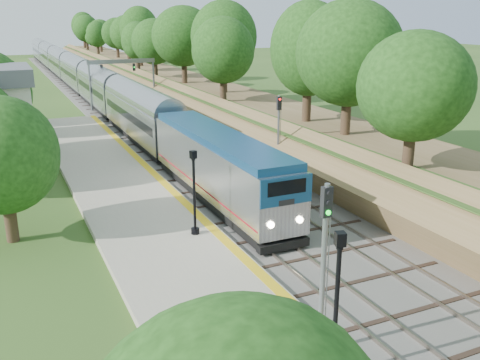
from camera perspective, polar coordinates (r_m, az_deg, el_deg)
name	(u,v)px	position (r m, az deg, el deg)	size (l,w,h in m)	color
ground	(408,354)	(20.92, 17.53, -17.31)	(320.00, 320.00, 0.00)	#2D4C19
trackbed	(112,103)	(74.61, -13.47, 7.98)	(9.50, 170.00, 0.28)	#4C4944
platform	(147,221)	(31.35, -9.93, -4.30)	(6.40, 68.00, 0.38)	#AEA68C
yellow_stripe	(193,210)	(32.04, -5.02, -3.24)	(0.55, 68.00, 0.01)	gold
embankment	(171,86)	(76.39, -7.35, 9.95)	(10.64, 170.00, 11.70)	brown
signal_gantry	(122,71)	(69.24, -12.50, 11.32)	(8.40, 0.38, 6.20)	slate
trees_behind_platform	(22,140)	(33.76, -22.26, 3.93)	(7.82, 53.32, 7.21)	#332316
train	(77,76)	(89.66, -16.96, 10.59)	(2.90, 136.07, 4.26)	black
lamppost_mid	(336,311)	(17.74, 10.19, -13.62)	(0.48, 0.48, 4.90)	black
lamppost_far	(194,198)	(28.02, -4.89, -1.88)	(0.45, 0.45, 4.57)	black
signal_platform	(324,250)	(18.22, 8.96, -7.34)	(0.35, 0.28, 6.01)	slate
signal_farside	(279,127)	(39.07, 4.14, 5.66)	(0.32, 0.26, 5.91)	slate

